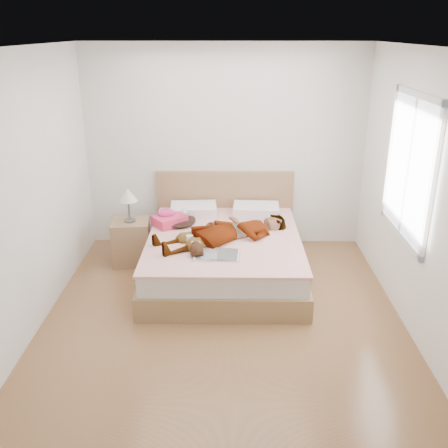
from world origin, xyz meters
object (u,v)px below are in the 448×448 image
phone (185,211)px  bed (224,252)px  coffee_mug (190,239)px  nightstand (131,239)px  magazine (217,255)px  plush_toy (197,249)px  towel (169,219)px  woman (226,228)px

phone → bed: size_ratio=0.04×
coffee_mug → nightstand: nightstand is taller
phone → nightstand: size_ratio=0.10×
magazine → nightstand: (-1.09, 0.89, -0.20)m
phone → plush_toy: size_ratio=0.38×
bed → plush_toy: bed is taller
magazine → nightstand: 1.42m
phone → towel: (-0.19, -0.01, -0.10)m
phone → nightstand: nightstand is taller
woman → towel: (-0.69, 0.39, -0.04)m
plush_toy → bed: bearing=64.7°
woman → phone: bearing=-157.0°
magazine → plush_toy: bearing=176.9°
coffee_mug → plush_toy: bearing=-73.5°
magazine → nightstand: nightstand is taller
magazine → plush_toy: size_ratio=2.02×
towel → nightstand: 0.55m
coffee_mug → bed: bearing=37.1°
phone → magazine: 0.99m
towel → plush_toy: size_ratio=1.90×
bed → coffee_mug: (-0.38, -0.29, 0.28)m
phone → magazine: phone is taller
towel → nightstand: bearing=178.9°
phone → towel: bearing=154.5°
bed → coffee_mug: bed is taller
woman → phone: (-0.50, 0.40, 0.06)m
towel → coffee_mug: bearing=-61.5°
coffee_mug → woman: bearing=22.1°
woman → magazine: woman is taller
towel → coffee_mug: (0.30, -0.55, -0.03)m
woman → plush_toy: bearing=-60.6°
towel → coffee_mug: size_ratio=3.82×
woman → bed: (-0.02, 0.12, -0.35)m
magazine → phone: bearing=115.0°
plush_toy → nightstand: 1.26m
woman → coffee_mug: woman is taller
coffee_mug → nightstand: 0.99m
magazine → nightstand: bearing=140.8°
phone → coffee_mug: 0.59m
phone → towel: 0.22m
woman → bed: bearing=159.8°
woman → nightstand: 1.27m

